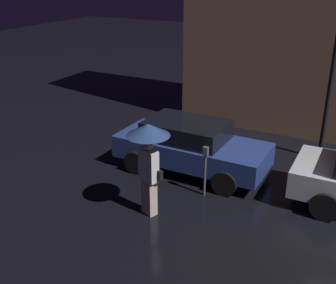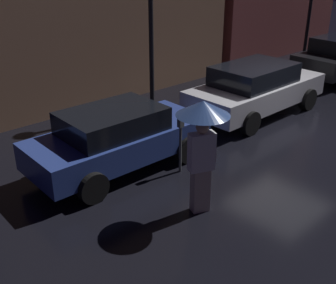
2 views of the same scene
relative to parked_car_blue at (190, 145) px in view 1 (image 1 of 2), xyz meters
The scene contains 3 objects.
parked_car_blue is the anchor object (origin of this frame).
pedestrian_with_umbrella 2.56m from the parked_car_blue, 87.62° to the right, with size 0.94×0.94×2.17m.
parking_meter 1.38m from the parked_car_blue, 50.58° to the right, with size 0.12×0.10×1.28m.
Camera 1 is at (-0.54, -8.20, 5.23)m, focal length 45.00 mm.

